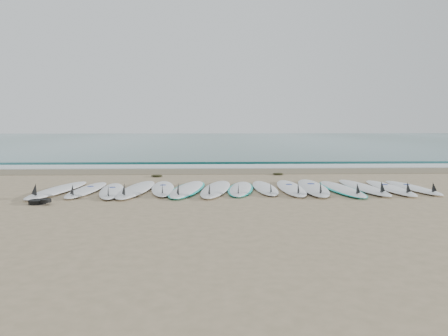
{
  "coord_description": "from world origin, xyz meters",
  "views": [
    {
      "loc": [
        -0.72,
        -9.89,
        1.53
      ],
      "look_at": [
        -0.33,
        1.24,
        0.4
      ],
      "focal_mm": 35.0,
      "sensor_mm": 36.0,
      "label": 1
    }
  ],
  "objects_px": {
    "surfboard_14": "(413,187)",
    "leash_coil": "(39,202)",
    "surfboard_7": "(241,189)",
    "surfboard_0": "(57,190)"
  },
  "relations": [
    {
      "from": "surfboard_14",
      "to": "leash_coil",
      "type": "xyz_separation_m",
      "value": [
        -8.01,
        -1.57,
        -0.0
      ]
    },
    {
      "from": "surfboard_0",
      "to": "surfboard_14",
      "type": "relative_size",
      "value": 1.16
    },
    {
      "from": "surfboard_14",
      "to": "surfboard_0",
      "type": "bearing_deg",
      "value": 176.65
    },
    {
      "from": "surfboard_14",
      "to": "leash_coil",
      "type": "height_order",
      "value": "surfboard_14"
    },
    {
      "from": "surfboard_0",
      "to": "surfboard_14",
      "type": "xyz_separation_m",
      "value": [
        8.17,
        0.11,
        -0.01
      ]
    },
    {
      "from": "leash_coil",
      "to": "surfboard_7",
      "type": "bearing_deg",
      "value": 21.8
    },
    {
      "from": "surfboard_7",
      "to": "leash_coil",
      "type": "relative_size",
      "value": 5.29
    },
    {
      "from": "surfboard_0",
      "to": "surfboard_14",
      "type": "distance_m",
      "value": 8.17
    },
    {
      "from": "surfboard_14",
      "to": "leash_coil",
      "type": "relative_size",
      "value": 5.26
    },
    {
      "from": "surfboard_7",
      "to": "leash_coil",
      "type": "height_order",
      "value": "surfboard_7"
    }
  ]
}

